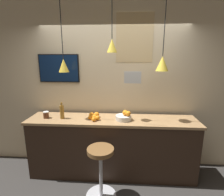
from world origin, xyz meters
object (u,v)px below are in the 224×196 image
object	(u,v)px
fruit_bowl	(124,116)
spread_jar	(46,115)
mounted_tv	(59,68)
juice_bottle	(62,112)
bar_stool	(101,166)

from	to	relation	value
fruit_bowl	spread_jar	world-z (taller)	fruit_bowl
spread_jar	mounted_tv	bearing A→B (deg)	69.73
juice_bottle	fruit_bowl	bearing A→B (deg)	-0.15
bar_stool	juice_bottle	distance (m)	1.06
fruit_bowl	mounted_tv	xyz separation A→B (m)	(-1.15, 0.37, 0.73)
fruit_bowl	spread_jar	xyz separation A→B (m)	(-1.29, 0.00, -0.00)
juice_bottle	spread_jar	world-z (taller)	juice_bottle
juice_bottle	spread_jar	size ratio (longest dim) A/B	2.47
bar_stool	spread_jar	bearing A→B (deg)	151.91
fruit_bowl	mounted_tv	world-z (taller)	mounted_tv
bar_stool	fruit_bowl	distance (m)	0.82
mounted_tv	fruit_bowl	bearing A→B (deg)	-17.77
bar_stool	fruit_bowl	bearing A→B (deg)	57.85
spread_jar	mounted_tv	size ratio (longest dim) A/B	0.16
fruit_bowl	juice_bottle	bearing A→B (deg)	179.85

